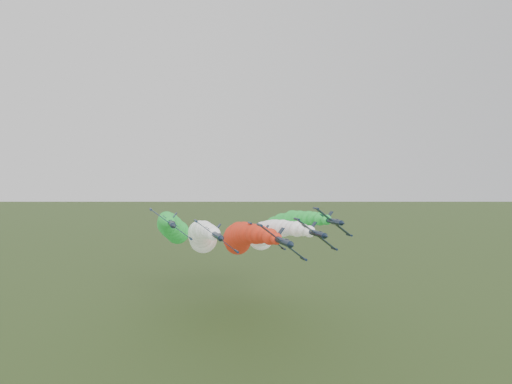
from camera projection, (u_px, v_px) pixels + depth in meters
jet_lead at (240, 239)px, 145.40m from camera, size 16.53×87.08×17.40m
jet_inner_left at (202, 236)px, 157.34m from camera, size 17.49×88.04×18.36m
jet_inner_right at (265, 234)px, 159.83m from camera, size 16.70×87.26×17.57m
jet_outer_left at (172, 227)px, 159.70m from camera, size 16.88×87.44×17.75m
jet_outer_right at (281, 226)px, 171.85m from camera, size 17.25×87.80×18.12m
jet_trail at (237, 235)px, 175.55m from camera, size 17.40×87.96×18.27m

